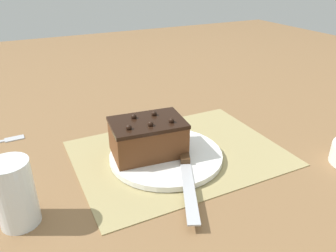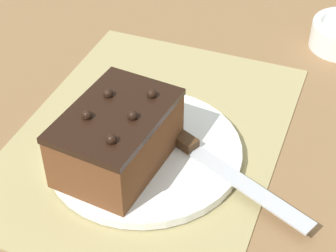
{
  "view_description": "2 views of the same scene",
  "coord_description": "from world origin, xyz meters",
  "px_view_note": "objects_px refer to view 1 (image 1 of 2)",
  "views": [
    {
      "loc": [
        0.31,
        0.57,
        0.39
      ],
      "look_at": [
        0.02,
        -0.01,
        0.07
      ],
      "focal_mm": 35.0,
      "sensor_mm": 36.0,
      "label": 1
    },
    {
      "loc": [
        0.52,
        0.23,
        0.5
      ],
      "look_at": [
        0.01,
        0.03,
        0.04
      ],
      "focal_mm": 60.0,
      "sensor_mm": 36.0,
      "label": 2
    }
  ],
  "objects_px": {
    "chocolate_cake": "(148,137)",
    "drinking_glass": "(15,194)",
    "serving_knife": "(186,164)",
    "cake_plate": "(166,155)"
  },
  "relations": [
    {
      "from": "chocolate_cake",
      "to": "drinking_glass",
      "type": "xyz_separation_m",
      "value": [
        0.27,
        0.09,
        0.0
      ]
    },
    {
      "from": "cake_plate",
      "to": "serving_knife",
      "type": "xyz_separation_m",
      "value": [
        -0.01,
        0.06,
        0.01
      ]
    },
    {
      "from": "cake_plate",
      "to": "chocolate_cake",
      "type": "height_order",
      "value": "chocolate_cake"
    },
    {
      "from": "serving_knife",
      "to": "cake_plate",
      "type": "bearing_deg",
      "value": -53.06
    },
    {
      "from": "serving_knife",
      "to": "drinking_glass",
      "type": "bearing_deg",
      "value": 25.45
    },
    {
      "from": "serving_knife",
      "to": "drinking_glass",
      "type": "relative_size",
      "value": 2.06
    },
    {
      "from": "cake_plate",
      "to": "drinking_glass",
      "type": "height_order",
      "value": "drinking_glass"
    },
    {
      "from": "cake_plate",
      "to": "drinking_glass",
      "type": "xyz_separation_m",
      "value": [
        0.31,
        0.07,
        0.05
      ]
    },
    {
      "from": "drinking_glass",
      "to": "serving_knife",
      "type": "bearing_deg",
      "value": -178.96
    },
    {
      "from": "cake_plate",
      "to": "chocolate_cake",
      "type": "bearing_deg",
      "value": -30.36
    }
  ]
}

